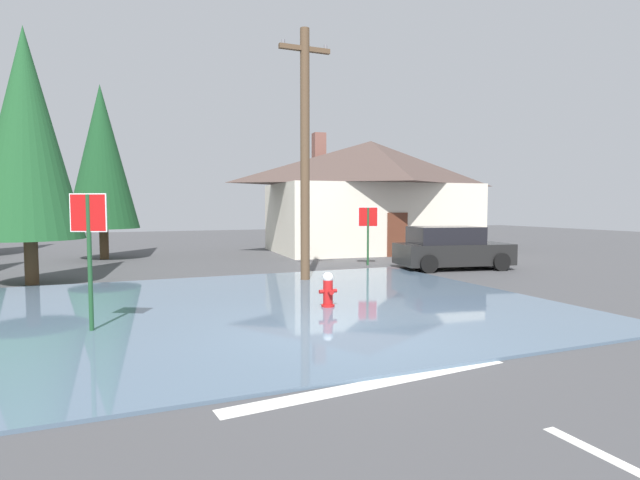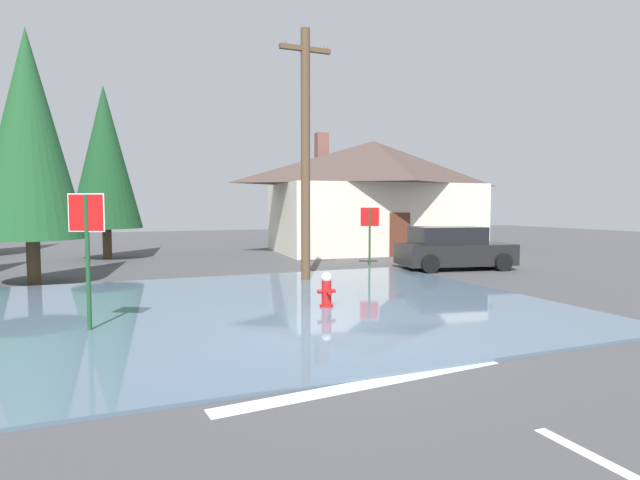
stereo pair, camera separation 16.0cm
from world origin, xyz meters
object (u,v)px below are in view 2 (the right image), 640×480
at_px(pine_tree_mid_left, 29,134).
at_px(pine_tree_short_left, 105,157).
at_px(house, 373,194).
at_px(stop_sign_far, 370,224).
at_px(stop_sign_near, 87,234).
at_px(utility_pole, 306,151).
at_px(fire_hydrant, 327,291).
at_px(parked_car, 453,249).

height_order(pine_tree_mid_left, pine_tree_short_left, pine_tree_short_left).
height_order(house, pine_tree_mid_left, pine_tree_mid_left).
bearing_deg(pine_tree_mid_left, pine_tree_short_left, 74.57).
bearing_deg(stop_sign_far, pine_tree_short_left, 145.85).
relative_size(stop_sign_near, utility_pole, 0.33).
relative_size(fire_hydrant, pine_tree_short_left, 0.11).
relative_size(utility_pole, stop_sign_far, 3.34).
height_order(stop_sign_near, parked_car, stop_sign_near).
relative_size(stop_sign_near, stop_sign_far, 1.11).
distance_m(stop_sign_near, fire_hydrant, 5.01).
distance_m(house, pine_tree_mid_left, 15.70).
relative_size(stop_sign_near, pine_tree_mid_left, 0.34).
xyz_separation_m(utility_pole, pine_tree_short_left, (-5.72, 9.35, 0.43)).
xyz_separation_m(house, parked_car, (-0.80, -7.67, -2.15)).
distance_m(fire_hydrant, stop_sign_far, 8.60).
relative_size(utility_pole, parked_car, 1.75).
distance_m(parked_car, pine_tree_mid_left, 14.20).
bearing_deg(stop_sign_far, stop_sign_near, -142.32).
bearing_deg(pine_tree_short_left, pine_tree_mid_left, -105.43).
height_order(stop_sign_near, pine_tree_mid_left, pine_tree_mid_left).
xyz_separation_m(pine_tree_mid_left, pine_tree_short_left, (1.90, 6.90, 0.02)).
height_order(stop_sign_near, utility_pole, utility_pole).
xyz_separation_m(parked_car, pine_tree_short_left, (-11.72, 8.58, 3.64)).
xyz_separation_m(stop_sign_near, parked_car, (11.84, 5.23, -1.04)).
height_order(fire_hydrant, house, house).
relative_size(fire_hydrant, parked_car, 0.19).
relative_size(utility_pole, house, 0.69).
bearing_deg(fire_hydrant, utility_pole, 75.86).
bearing_deg(parked_car, stop_sign_far, 136.37).
distance_m(fire_hydrant, pine_tree_mid_left, 10.10).
relative_size(stop_sign_near, house, 0.23).
relative_size(fire_hydrant, utility_pole, 0.11).
height_order(stop_sign_near, house, house).
distance_m(stop_sign_far, pine_tree_mid_left, 11.69).
distance_m(fire_hydrant, utility_pole, 5.53).
xyz_separation_m(stop_sign_far, pine_tree_short_left, (-9.45, 6.41, 2.77)).
bearing_deg(pine_tree_short_left, fire_hydrant, -70.81).
xyz_separation_m(stop_sign_near, pine_tree_short_left, (0.12, 13.80, 2.60)).
bearing_deg(pine_tree_mid_left, fire_hydrant, -44.89).
height_order(house, parked_car, house).
relative_size(stop_sign_near, fire_hydrant, 3.05).
distance_m(pine_tree_mid_left, pine_tree_short_left, 7.16).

